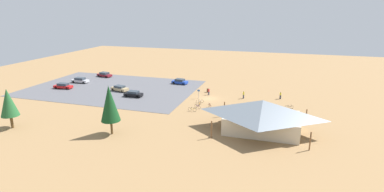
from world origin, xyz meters
TOP-DOWN VIEW (x-y plane):
  - ground at (0.00, 0.00)m, footprint 160.00×160.00m
  - parking_lot_asphalt at (25.96, -1.84)m, footprint 42.45×28.77m
  - bike_pavilion at (-13.12, 15.59)m, footprint 15.12×10.92m
  - trash_bin at (1.38, -5.36)m, footprint 0.60×0.60m
  - lot_sign at (2.12, 0.53)m, footprint 0.56×0.08m
  - pine_far_west at (10.26, 24.06)m, footprint 3.14×3.14m
  - pine_west at (28.14, 26.81)m, footprint 2.93×2.93m
  - bicycle_purple_yard_center at (0.44, 7.26)m, footprint 1.51×1.00m
  - bicycle_orange_yard_right at (0.49, 5.36)m, footprint 0.48×1.78m
  - bicycle_green_yard_left at (-14.28, 3.97)m, footprint 1.50×1.03m
  - bicycle_red_lone_east at (-1.86, 5.97)m, footprint 0.92×1.48m
  - bicycle_yellow_edge_south at (0.90, 9.45)m, footprint 1.76×0.48m
  - bicycle_black_front_row at (-17.70, 2.20)m, footprint 1.71×0.73m
  - bicycle_silver_edge_north at (-17.57, 5.42)m, footprint 1.63×0.75m
  - bicycle_blue_near_porch at (-15.58, 5.70)m, footprint 0.48×1.78m
  - bicycle_white_trailside at (0.95, 3.67)m, footprint 1.56×0.82m
  - bicycle_teal_lone_west at (-12.28, 4.53)m, footprint 1.16×1.48m
  - car_black_by_curb at (17.02, 3.66)m, footprint 4.27×1.87m
  - car_silver_end_stall at (37.56, -4.25)m, footprint 4.79×1.84m
  - car_red_far_end at (37.79, 2.29)m, footprint 4.80×1.99m
  - car_blue_mid_lot at (10.73, -11.10)m, footprint 4.48×2.46m
  - car_maroon_aisle_side at (35.33, -12.77)m, footprint 4.94×2.90m
  - car_tan_back_corner at (22.65, 0.20)m, footprint 4.73×2.74m
  - visitor_at_bikes at (-15.79, -4.63)m, footprint 0.36×0.38m
  - visitor_near_lot at (-7.71, -2.54)m, footprint 0.36×0.36m
  - visitor_crossing_yard at (0.63, -3.11)m, footprint 0.36×0.36m

SIDE VIEW (x-z plane):
  - ground at x=0.00m, z-range 0.00..0.00m
  - parking_lot_asphalt at x=25.96m, z-range 0.00..0.05m
  - bicycle_silver_edge_north at x=-17.57m, z-range -0.04..0.79m
  - bicycle_white_trailside at x=0.95m, z-range -0.04..0.81m
  - bicycle_yellow_edge_south at x=0.90m, z-range -0.02..0.80m
  - bicycle_blue_near_porch at x=-15.58m, z-range -0.04..0.83m
  - bicycle_orange_yard_right at x=0.49m, z-range -0.03..0.82m
  - bicycle_red_lone_east at x=-1.86m, z-range -0.03..0.82m
  - bicycle_black_front_row at x=-17.70m, z-range -0.03..0.82m
  - bicycle_green_yard_left at x=-14.28m, z-range -0.04..0.84m
  - bicycle_purple_yard_center at x=0.44m, z-range -0.04..0.83m
  - bicycle_teal_lone_west at x=-12.28m, z-range -0.04..0.84m
  - trash_bin at x=1.38m, z-range 0.00..0.90m
  - car_black_by_curb at x=17.02m, z-range 0.05..1.40m
  - car_maroon_aisle_side at x=35.33m, z-range 0.05..1.42m
  - car_blue_mid_lot at x=10.73m, z-range 0.04..1.43m
  - car_red_far_end at x=37.79m, z-range 0.04..1.43m
  - car_tan_back_corner at x=22.65m, z-range 0.05..1.43m
  - car_silver_end_stall at x=37.56m, z-range 0.04..1.48m
  - visitor_crossing_yard at x=0.63m, z-range 0.04..1.70m
  - visitor_at_bikes at x=-15.79m, z-range 0.04..1.75m
  - visitor_near_lot at x=-7.71m, z-range 0.05..1.84m
  - lot_sign at x=2.12m, z-range 0.31..2.51m
  - bike_pavilion at x=-13.12m, z-range 0.37..5.81m
  - pine_west at x=28.14m, z-range 1.07..8.08m
  - pine_far_west at x=10.26m, z-range 1.15..9.38m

